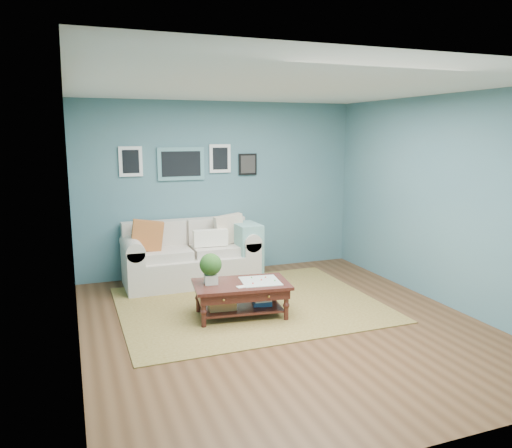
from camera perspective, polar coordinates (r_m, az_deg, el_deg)
name	(u,v)px	position (r m, az deg, el deg)	size (l,w,h in m)	color
room_shell	(281,209)	(5.66, 2.89, 1.70)	(5.00, 5.02, 2.70)	brown
area_rug	(249,304)	(6.60, -0.78, -9.15)	(3.29, 2.63, 0.01)	brown
loveseat	(196,255)	(7.52, -6.92, -3.54)	(1.99, 0.90, 1.02)	beige
coffee_table	(236,289)	(6.09, -2.28, -7.40)	(1.22, 0.81, 0.80)	black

